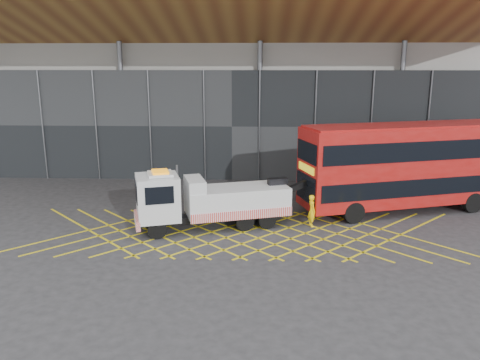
{
  "coord_description": "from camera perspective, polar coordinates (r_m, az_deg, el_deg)",
  "views": [
    {
      "loc": [
        4.0,
        -22.6,
        8.31
      ],
      "look_at": [
        3.0,
        1.5,
        2.4
      ],
      "focal_mm": 35.0,
      "sensor_mm": 36.0,
      "label": 1
    }
  ],
  "objects": [
    {
      "name": "construction_building",
      "position": [
        41.05,
        -0.55,
        14.7
      ],
      "size": [
        55.0,
        23.97,
        18.0
      ],
      "color": "gray",
      "rests_on": "ground_plane"
    },
    {
      "name": "road_markings",
      "position": [
        24.09,
        0.33,
        -6.4
      ],
      "size": [
        23.16,
        7.16,
        0.01
      ],
      "color": "yellow",
      "rests_on": "ground_plane"
    },
    {
      "name": "worker",
      "position": [
        25.04,
        8.76,
        -3.71
      ],
      "size": [
        0.54,
        0.7,
        1.72
      ],
      "primitive_type": "imported",
      "rotation": [
        0.0,
        0.0,
        1.79
      ],
      "color": "yellow",
      "rests_on": "ground_plane"
    },
    {
      "name": "recovery_truck",
      "position": [
        24.35,
        -3.94,
        -2.47
      ],
      "size": [
        9.32,
        4.48,
        3.28
      ],
      "rotation": [
        0.0,
        0.0,
        0.3
      ],
      "color": "black",
      "rests_on": "ground_plane"
    },
    {
      "name": "ground_plane",
      "position": [
        24.4,
        -7.25,
        -6.25
      ],
      "size": [
        120.0,
        120.0,
        0.0
      ],
      "primitive_type": "plane",
      "color": "#2A2A2C"
    },
    {
      "name": "bus_towed",
      "position": [
        28.6,
        19.74,
        1.9
      ],
      "size": [
        12.78,
        6.42,
        5.09
      ],
      "rotation": [
        0.0,
        0.0,
        0.3
      ],
      "color": "#9E0F0C",
      "rests_on": "ground_plane"
    }
  ]
}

